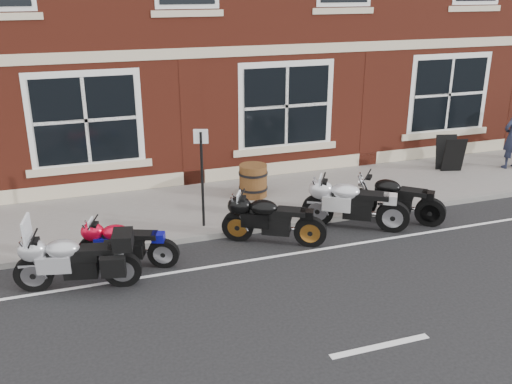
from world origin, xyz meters
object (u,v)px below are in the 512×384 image
at_px(moto_sport_red, 126,242).
at_px(parking_sign, 202,171).
at_px(moto_sport_silver, 353,202).
at_px(moto_touring_silver, 73,258).
at_px(moto_sport_black, 272,218).
at_px(a_board_sign, 450,154).
at_px(moto_naked_black, 395,197).
at_px(barrel_planter, 253,180).

relative_size(moto_sport_red, parking_sign, 0.86).
xyz_separation_m(moto_sport_red, moto_sport_silver, (4.80, 0.21, 0.10)).
relative_size(moto_touring_silver, moto_sport_black, 1.11).
xyz_separation_m(moto_touring_silver, moto_sport_red, (0.94, 0.55, -0.08)).
bearing_deg(a_board_sign, moto_sport_silver, -135.58).
bearing_deg(moto_sport_silver, a_board_sign, -27.85).
height_order(moto_touring_silver, moto_sport_silver, moto_touring_silver).
height_order(moto_naked_black, barrel_planter, moto_naked_black).
distance_m(a_board_sign, barrel_planter, 5.71).
bearing_deg(moto_touring_silver, moto_sport_silver, -69.81).
xyz_separation_m(a_board_sign, parking_sign, (-7.28, -1.51, 0.74)).
bearing_deg(moto_touring_silver, barrel_planter, -42.08).
bearing_deg(moto_sport_red, moto_sport_silver, -65.05).
xyz_separation_m(moto_sport_red, moto_sport_black, (2.89, 0.05, 0.06)).
distance_m(moto_sport_black, parking_sign, 1.73).
bearing_deg(moto_touring_silver, a_board_sign, -59.83).
bearing_deg(moto_sport_red, barrel_planter, -31.01).
relative_size(moto_sport_silver, moto_naked_black, 1.19).
xyz_separation_m(moto_sport_red, barrel_planter, (3.31, 2.46, 0.02)).
distance_m(a_board_sign, parking_sign, 7.48).
distance_m(moto_sport_black, moto_naked_black, 2.97).
height_order(moto_sport_black, moto_naked_black, moto_naked_black).
distance_m(moto_sport_red, a_board_sign, 9.39).
height_order(moto_sport_black, barrel_planter, moto_sport_black).
bearing_deg(barrel_planter, a_board_sign, 1.37).
relative_size(moto_sport_silver, parking_sign, 0.95).
height_order(a_board_sign, parking_sign, parking_sign).
height_order(moto_sport_silver, barrel_planter, moto_sport_silver).
bearing_deg(parking_sign, a_board_sign, 31.80).
relative_size(moto_sport_red, moto_sport_black, 0.94).
relative_size(moto_sport_red, barrel_planter, 2.32).
distance_m(moto_touring_silver, barrel_planter, 5.20).
height_order(moto_sport_red, a_board_sign, a_board_sign).
distance_m(moto_sport_red, moto_sport_silver, 4.80).
distance_m(moto_sport_red, barrel_planter, 4.12).
relative_size(moto_sport_black, a_board_sign, 2.00).
bearing_deg(moto_sport_black, barrel_planter, 19.81).
distance_m(moto_sport_red, parking_sign, 2.21).
bearing_deg(a_board_sign, moto_naked_black, -128.85).
bearing_deg(moto_naked_black, moto_sport_silver, 135.63).
relative_size(barrel_planter, parking_sign, 0.37).
distance_m(moto_touring_silver, moto_naked_black, 6.84).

